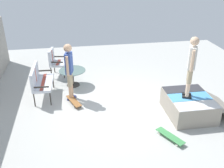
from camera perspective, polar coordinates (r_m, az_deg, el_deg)
ground_plane at (r=7.63m, az=1.44°, el=-5.72°), size 12.00×12.00×0.10m
skate_ramp at (r=7.52m, az=16.96°, el=-4.57°), size 1.42×1.95×0.57m
patio_bench at (r=8.24m, az=-15.96°, el=1.02°), size 1.26×0.58×1.02m
patio_chair_near_house at (r=9.67m, az=-12.62°, el=5.25°), size 0.70×0.64×1.02m
patio_table at (r=8.85m, az=-8.81°, el=2.09°), size 0.90×0.90×0.57m
person_watching at (r=7.72m, az=-9.55°, el=3.61°), size 0.47×0.30×1.79m
person_skater at (r=6.94m, az=17.35°, el=4.45°), size 0.45×0.33×1.69m
skateboard_by_bench at (r=7.88m, az=-8.54°, el=-3.78°), size 0.82×0.48×0.10m
skateboard_spare at (r=6.54m, az=12.86°, el=-11.31°), size 0.80×0.55×0.10m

